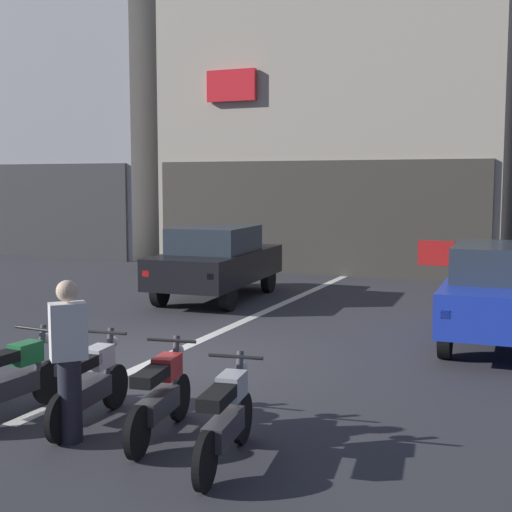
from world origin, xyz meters
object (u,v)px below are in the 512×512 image
(car_black_crossing_near, at_px, (217,260))
(person_by_motorcycles, at_px, (69,360))
(motorcycle_white_row_centre, at_px, (90,383))
(motorcycle_green_row_left_mid, at_px, (14,378))
(motorcycle_red_row_right_mid, at_px, (161,394))
(car_red_down_street, at_px, (434,241))
(motorcycle_silver_row_rightmost, at_px, (226,417))
(car_blue_parked_kerbside, at_px, (504,291))

(car_black_crossing_near, height_order, person_by_motorcycles, person_by_motorcycles)
(motorcycle_white_row_centre, bearing_deg, car_black_crossing_near, 106.70)
(car_black_crossing_near, xyz_separation_m, motorcycle_white_row_centre, (2.36, -7.86, -0.43))
(motorcycle_green_row_left_mid, xyz_separation_m, motorcycle_red_row_right_mid, (1.84, 0.11, 0.00))
(motorcycle_white_row_centre, distance_m, person_by_motorcycles, 0.67)
(motorcycle_red_row_right_mid, bearing_deg, motorcycle_white_row_centre, 176.57)
(motorcycle_white_row_centre, bearing_deg, motorcycle_red_row_right_mid, -3.43)
(car_red_down_street, height_order, motorcycle_white_row_centre, car_red_down_street)
(motorcycle_green_row_left_mid, height_order, motorcycle_silver_row_rightmost, same)
(motorcycle_white_row_centre, bearing_deg, motorcycle_green_row_left_mid, -169.73)
(car_blue_parked_kerbside, distance_m, person_by_motorcycles, 7.30)
(car_black_crossing_near, xyz_separation_m, car_blue_parked_kerbside, (6.23, -2.10, 0.00))
(car_black_crossing_near, distance_m, motorcycle_silver_row_rightmost, 9.29)
(motorcycle_red_row_right_mid, bearing_deg, motorcycle_green_row_left_mid, -176.53)
(person_by_motorcycles, bearing_deg, car_red_down_street, 85.54)
(car_black_crossing_near, relative_size, car_red_down_street, 1.02)
(car_red_down_street, height_order, motorcycle_red_row_right_mid, car_red_down_street)
(motorcycle_white_row_centre, xyz_separation_m, person_by_motorcycles, (0.13, -0.52, 0.40))
(car_blue_parked_kerbside, relative_size, motorcycle_silver_row_rightmost, 2.51)
(motorcycle_green_row_left_mid, height_order, person_by_motorcycles, person_by_motorcycles)
(motorcycle_red_row_right_mid, bearing_deg, car_red_down_street, 88.45)
(car_black_crossing_near, bearing_deg, car_red_down_street, 61.73)
(car_blue_parked_kerbside, xyz_separation_m, motorcycle_white_row_centre, (-3.87, -5.76, -0.43))
(car_red_down_street, xyz_separation_m, motorcycle_white_row_centre, (-1.32, -14.70, -0.43))
(motorcycle_white_row_centre, distance_m, motorcycle_silver_row_rightmost, 1.89)
(car_blue_parked_kerbside, distance_m, motorcycle_red_row_right_mid, 6.53)
(car_blue_parked_kerbside, height_order, car_red_down_street, same)
(car_black_crossing_near, distance_m, car_red_down_street, 7.77)
(car_black_crossing_near, distance_m, motorcycle_green_row_left_mid, 8.16)
(car_black_crossing_near, xyz_separation_m, car_red_down_street, (3.68, 6.84, 0.00))
(car_red_down_street, bearing_deg, motorcycle_green_row_left_mid, -98.57)
(motorcycle_silver_row_rightmost, bearing_deg, person_by_motorcycles, -176.58)
(car_red_down_street, distance_m, motorcycle_silver_row_rightmost, 15.13)
(car_black_crossing_near, bearing_deg, motorcycle_white_row_centre, -73.30)
(car_red_down_street, xyz_separation_m, motorcycle_red_row_right_mid, (-0.40, -14.75, -0.43))
(car_blue_parked_kerbside, bearing_deg, car_red_down_street, 105.91)
(car_blue_parked_kerbside, relative_size, person_by_motorcycles, 2.49)
(car_black_crossing_near, relative_size, motorcycle_green_row_left_mid, 2.52)
(motorcycle_green_row_left_mid, distance_m, motorcycle_white_row_centre, 0.93)
(car_black_crossing_near, height_order, car_red_down_street, same)
(car_black_crossing_near, xyz_separation_m, motorcycle_green_row_left_mid, (1.44, -8.02, -0.43))
(car_black_crossing_near, bearing_deg, car_blue_parked_kerbside, -18.63)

